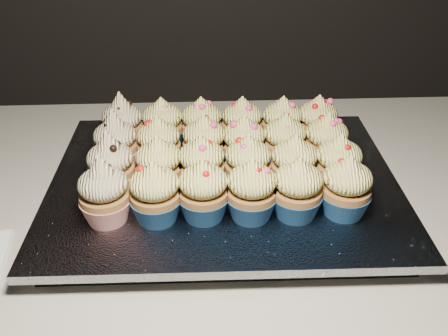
% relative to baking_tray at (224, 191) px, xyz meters
% --- Properties ---
extents(worktop, '(2.44, 0.64, 0.04)m').
position_rel_baking_tray_xyz_m(worktop, '(-0.18, 0.03, -0.03)').
color(worktop, silver).
rests_on(worktop, cabinet).
extents(baking_tray, '(0.45, 0.35, 0.02)m').
position_rel_baking_tray_xyz_m(baking_tray, '(0.00, 0.00, 0.00)').
color(baking_tray, black).
rests_on(baking_tray, worktop).
extents(foil_lining, '(0.49, 0.38, 0.01)m').
position_rel_baking_tray_xyz_m(foil_lining, '(0.00, 0.00, 0.02)').
color(foil_lining, silver).
rests_on(foil_lining, baking_tray).
extents(cupcake_0, '(0.06, 0.06, 0.10)m').
position_rel_baking_tray_xyz_m(cupcake_0, '(-0.15, -0.09, 0.06)').
color(cupcake_0, '#B01C18').
rests_on(cupcake_0, foil_lining).
extents(cupcake_1, '(0.06, 0.06, 0.08)m').
position_rel_baking_tray_xyz_m(cupcake_1, '(-0.09, -0.09, 0.06)').
color(cupcake_1, navy).
rests_on(cupcake_1, foil_lining).
extents(cupcake_2, '(0.06, 0.06, 0.08)m').
position_rel_baking_tray_xyz_m(cupcake_2, '(-0.03, -0.09, 0.06)').
color(cupcake_2, navy).
rests_on(cupcake_2, foil_lining).
extents(cupcake_3, '(0.06, 0.06, 0.08)m').
position_rel_baking_tray_xyz_m(cupcake_3, '(0.03, -0.09, 0.06)').
color(cupcake_3, navy).
rests_on(cupcake_3, foil_lining).
extents(cupcake_4, '(0.06, 0.06, 0.08)m').
position_rel_baking_tray_xyz_m(cupcake_4, '(0.09, -0.09, 0.06)').
color(cupcake_4, navy).
rests_on(cupcake_4, foil_lining).
extents(cupcake_5, '(0.06, 0.06, 0.08)m').
position_rel_baking_tray_xyz_m(cupcake_5, '(0.15, -0.09, 0.06)').
color(cupcake_5, navy).
rests_on(cupcake_5, foil_lining).
extents(cupcake_6, '(0.06, 0.06, 0.10)m').
position_rel_baking_tray_xyz_m(cupcake_6, '(-0.15, -0.03, 0.06)').
color(cupcake_6, '#B01C18').
rests_on(cupcake_6, foil_lining).
extents(cupcake_7, '(0.06, 0.06, 0.08)m').
position_rel_baking_tray_xyz_m(cupcake_7, '(-0.09, -0.03, 0.06)').
color(cupcake_7, navy).
rests_on(cupcake_7, foil_lining).
extents(cupcake_8, '(0.06, 0.06, 0.08)m').
position_rel_baking_tray_xyz_m(cupcake_8, '(-0.03, -0.03, 0.06)').
color(cupcake_8, navy).
rests_on(cupcake_8, foil_lining).
extents(cupcake_9, '(0.06, 0.06, 0.08)m').
position_rel_baking_tray_xyz_m(cupcake_9, '(0.03, -0.03, 0.06)').
color(cupcake_9, navy).
rests_on(cupcake_9, foil_lining).
extents(cupcake_10, '(0.06, 0.06, 0.08)m').
position_rel_baking_tray_xyz_m(cupcake_10, '(0.09, -0.03, 0.06)').
color(cupcake_10, navy).
rests_on(cupcake_10, foil_lining).
extents(cupcake_11, '(0.06, 0.06, 0.08)m').
position_rel_baking_tray_xyz_m(cupcake_11, '(0.15, -0.03, 0.06)').
color(cupcake_11, navy).
rests_on(cupcake_11, foil_lining).
extents(cupcake_12, '(0.06, 0.06, 0.10)m').
position_rel_baking_tray_xyz_m(cupcake_12, '(-0.15, 0.03, 0.06)').
color(cupcake_12, '#B01C18').
rests_on(cupcake_12, foil_lining).
extents(cupcake_13, '(0.06, 0.06, 0.08)m').
position_rel_baking_tray_xyz_m(cupcake_13, '(-0.09, 0.03, 0.06)').
color(cupcake_13, navy).
rests_on(cupcake_13, foil_lining).
extents(cupcake_14, '(0.06, 0.06, 0.08)m').
position_rel_baking_tray_xyz_m(cupcake_14, '(-0.03, 0.03, 0.06)').
color(cupcake_14, navy).
rests_on(cupcake_14, foil_lining).
extents(cupcake_15, '(0.06, 0.06, 0.08)m').
position_rel_baking_tray_xyz_m(cupcake_15, '(0.03, 0.03, 0.06)').
color(cupcake_15, navy).
rests_on(cupcake_15, foil_lining).
extents(cupcake_16, '(0.06, 0.06, 0.08)m').
position_rel_baking_tray_xyz_m(cupcake_16, '(0.09, 0.03, 0.06)').
color(cupcake_16, navy).
rests_on(cupcake_16, foil_lining).
extents(cupcake_17, '(0.06, 0.06, 0.08)m').
position_rel_baking_tray_xyz_m(cupcake_17, '(0.15, 0.03, 0.06)').
color(cupcake_17, navy).
rests_on(cupcake_17, foil_lining).
extents(cupcake_18, '(0.06, 0.06, 0.10)m').
position_rel_baking_tray_xyz_m(cupcake_18, '(-0.15, 0.09, 0.06)').
color(cupcake_18, '#B01C18').
rests_on(cupcake_18, foil_lining).
extents(cupcake_19, '(0.06, 0.06, 0.08)m').
position_rel_baking_tray_xyz_m(cupcake_19, '(-0.09, 0.09, 0.06)').
color(cupcake_19, navy).
rests_on(cupcake_19, foil_lining).
extents(cupcake_20, '(0.06, 0.06, 0.08)m').
position_rel_baking_tray_xyz_m(cupcake_20, '(-0.03, 0.09, 0.06)').
color(cupcake_20, navy).
rests_on(cupcake_20, foil_lining).
extents(cupcake_21, '(0.06, 0.06, 0.08)m').
position_rel_baking_tray_xyz_m(cupcake_21, '(0.03, 0.09, 0.06)').
color(cupcake_21, navy).
rests_on(cupcake_21, foil_lining).
extents(cupcake_22, '(0.06, 0.06, 0.08)m').
position_rel_baking_tray_xyz_m(cupcake_22, '(0.09, 0.09, 0.06)').
color(cupcake_22, navy).
rests_on(cupcake_22, foil_lining).
extents(cupcake_23, '(0.06, 0.06, 0.08)m').
position_rel_baking_tray_xyz_m(cupcake_23, '(0.15, 0.09, 0.06)').
color(cupcake_23, navy).
rests_on(cupcake_23, foil_lining).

